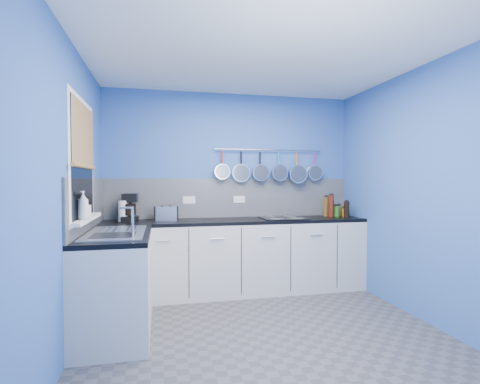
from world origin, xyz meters
name	(u,v)px	position (x,y,z in m)	size (l,w,h in m)	color
floor	(263,333)	(0.00, 0.00, -0.01)	(3.20, 3.00, 0.02)	#47474C
ceiling	(264,53)	(0.00, 0.00, 2.51)	(3.20, 3.00, 0.02)	white
wall_back	(231,190)	(0.00, 1.51, 1.25)	(3.20, 0.02, 2.50)	#355DAE
wall_front	(350,206)	(0.00, -1.51, 1.25)	(3.20, 0.02, 2.50)	#355DAE
wall_left	(70,196)	(-1.61, 0.00, 1.25)	(0.02, 3.00, 2.50)	#355DAE
wall_right	(419,193)	(1.61, 0.00, 1.25)	(0.02, 3.00, 2.50)	#355DAE
backsplash_back	(232,198)	(0.00, 1.49, 1.15)	(3.20, 0.02, 0.50)	gray
backsplash_left	(88,204)	(-1.59, 0.60, 1.15)	(0.02, 1.80, 0.50)	gray
cabinet_run_back	(236,257)	(0.00, 1.20, 0.43)	(3.20, 0.60, 0.86)	beige
worktop_back	(236,221)	(0.00, 1.20, 0.88)	(3.20, 0.60, 0.04)	black
cabinet_run_left	(116,285)	(-1.30, 0.30, 0.43)	(0.60, 1.20, 0.86)	beige
worktop_left	(116,235)	(-1.30, 0.30, 0.88)	(0.60, 1.20, 0.04)	black
window_frame	(82,161)	(-1.58, 0.30, 1.55)	(0.01, 1.00, 1.10)	white
window_glass	(83,161)	(-1.57, 0.30, 1.55)	(0.01, 0.90, 1.00)	black
bamboo_blind	(84,135)	(-1.56, 0.30, 1.77)	(0.01, 0.90, 0.55)	tan
window_sill	(86,219)	(-1.55, 0.30, 1.04)	(0.10, 0.98, 0.03)	white
sink_unit	(116,233)	(-1.30, 0.30, 0.90)	(0.50, 0.95, 0.01)	silver
mixer_tap	(133,220)	(-1.14, 0.12, 1.03)	(0.12, 0.08, 0.26)	silver
socket_left	(189,200)	(-0.55, 1.48, 1.13)	(0.15, 0.01, 0.09)	white
socket_right	(239,199)	(0.10, 1.48, 1.13)	(0.15, 0.01, 0.09)	white
pot_rail	(269,150)	(0.50, 1.45, 1.78)	(0.02, 0.02, 1.45)	silver
soap_bottle_a	(83,205)	(-1.53, 0.08, 1.17)	(0.09, 0.09, 0.24)	white
soap_bottle_b	(85,209)	(-1.53, 0.16, 1.14)	(0.08, 0.08, 0.17)	white
paper_towel	(123,211)	(-1.33, 1.26, 1.02)	(0.11, 0.11, 0.24)	white
coffee_maker	(130,207)	(-1.26, 1.28, 1.06)	(0.18, 0.20, 0.32)	black
toaster	(166,213)	(-0.84, 1.27, 0.98)	(0.26, 0.15, 0.17)	silver
canister	(175,215)	(-0.74, 1.33, 0.96)	(0.08, 0.08, 0.12)	silver
hob	(283,218)	(0.59, 1.15, 0.91)	(0.53, 0.47, 0.01)	black
pan_0	(222,164)	(-0.13, 1.44, 1.58)	(0.20, 0.07, 0.39)	silver
pan_1	(241,166)	(0.12, 1.44, 1.57)	(0.23, 0.05, 0.42)	silver
pan_2	(260,165)	(0.37, 1.44, 1.57)	(0.22, 0.07, 0.41)	silver
pan_3	(279,166)	(0.63, 1.44, 1.57)	(0.22, 0.09, 0.41)	silver
pan_4	(297,167)	(0.88, 1.44, 1.56)	(0.25, 0.10, 0.44)	silver
pan_5	(314,166)	(1.14, 1.44, 1.58)	(0.21, 0.07, 0.40)	silver
condiment_0	(339,211)	(1.45, 1.32, 0.97)	(0.06, 0.06, 0.14)	brown
condiment_1	(335,211)	(1.38, 1.32, 0.97)	(0.06, 0.06, 0.14)	#3F721E
condiment_2	(326,207)	(1.25, 1.32, 1.03)	(0.07, 0.07, 0.26)	brown
condiment_3	(344,212)	(1.46, 1.22, 0.96)	(0.06, 0.06, 0.11)	#8C5914
condiment_4	(337,211)	(1.35, 1.21, 0.97)	(0.07, 0.07, 0.14)	#265919
condiment_5	(331,206)	(1.27, 1.21, 1.04)	(0.07, 0.07, 0.29)	#4C190C
condiment_6	(347,210)	(1.44, 1.12, 1.00)	(0.07, 0.07, 0.20)	black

